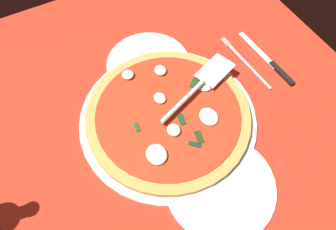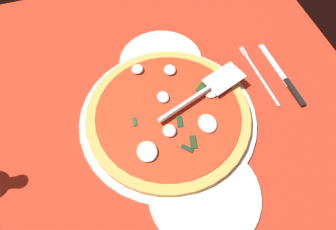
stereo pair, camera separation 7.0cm
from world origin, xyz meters
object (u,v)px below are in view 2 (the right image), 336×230
(dinner_plate_right, at_px, (204,194))
(pizza_server, at_px, (206,90))
(dinner_plate_left, at_px, (161,62))
(pizza, at_px, (168,115))
(place_setting_far, at_px, (272,78))

(dinner_plate_right, relative_size, pizza_server, 0.97)
(dinner_plate_left, bearing_deg, dinner_plate_right, -2.45)
(dinner_plate_left, height_order, pizza, pizza)
(dinner_plate_left, relative_size, dinner_plate_right, 0.93)
(dinner_plate_right, bearing_deg, place_setting_far, 130.46)
(dinner_plate_right, bearing_deg, dinner_plate_left, 177.55)
(pizza_server, xyz_separation_m, place_setting_far, (-0.01, 0.18, -0.04))
(place_setting_far, bearing_deg, dinner_plate_left, 59.32)
(dinner_plate_right, height_order, pizza_server, pizza_server)
(dinner_plate_left, xyz_separation_m, pizza, (0.17, -0.03, 0.01))
(pizza, xyz_separation_m, pizza_server, (-0.02, 0.10, 0.02))
(pizza, bearing_deg, dinner_plate_right, 5.17)
(dinner_plate_left, relative_size, pizza, 0.57)
(dinner_plate_left, distance_m, dinner_plate_right, 0.35)
(dinner_plate_left, height_order, place_setting_far, place_setting_far)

